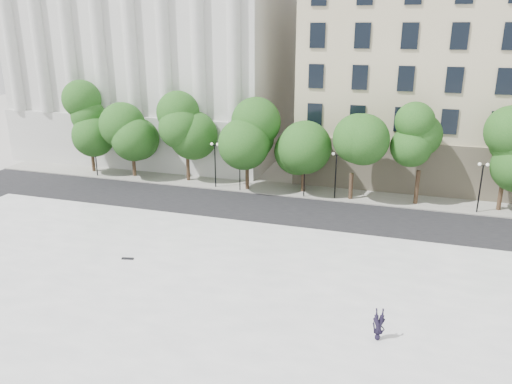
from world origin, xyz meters
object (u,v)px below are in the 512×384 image
Objects in this scene: traffic_light_west at (240,153)px; traffic_light_east at (305,159)px; person_lying at (378,335)px; skateboard at (128,259)px.

traffic_light_west reaches higher than traffic_light_east.
traffic_light_west is at bearing 115.02° from person_lying.
skateboard is at bearing -96.42° from traffic_light_west.
traffic_light_west is 17.51m from skateboard.
traffic_light_west reaches higher than skateboard.
traffic_light_west is 6.24m from traffic_light_east.
skateboard is at bearing 156.39° from person_lying.
traffic_light_east reaches higher than skateboard.
traffic_light_east is at bearing 101.97° from person_lying.
traffic_light_west is 1.02× the size of traffic_light_east.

